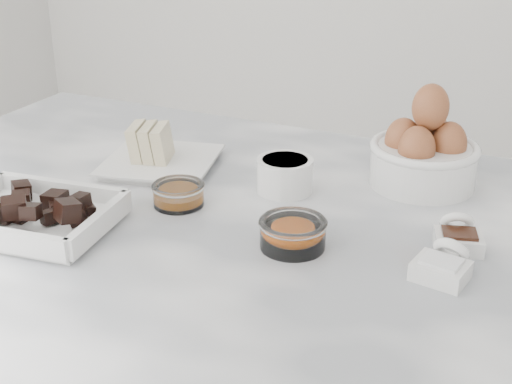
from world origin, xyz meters
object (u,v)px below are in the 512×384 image
(chocolate_dish, at_px, (31,211))
(salt_spoon, at_px, (443,265))
(egg_bowl, at_px, (424,153))
(sugar_ramekin, at_px, (285,173))
(vanilla_spoon, at_px, (458,236))
(butter_plate, at_px, (159,154))
(honey_bowl, at_px, (178,194))
(zest_bowl, at_px, (293,232))

(chocolate_dish, bearing_deg, salt_spoon, 11.07)
(egg_bowl, bearing_deg, sugar_ramekin, -148.66)
(vanilla_spoon, bearing_deg, butter_plate, 171.89)
(vanilla_spoon, relative_size, salt_spoon, 1.01)
(honey_bowl, bearing_deg, vanilla_spoon, 6.09)
(butter_plate, relative_size, salt_spoon, 2.51)
(butter_plate, distance_m, salt_spoon, 0.49)
(butter_plate, relative_size, zest_bowl, 2.33)
(chocolate_dish, xyz_separation_m, sugar_ramekin, (0.25, 0.24, 0.00))
(chocolate_dish, xyz_separation_m, egg_bowl, (0.42, 0.35, 0.03))
(butter_plate, distance_m, sugar_ramekin, 0.21)
(sugar_ramekin, xyz_separation_m, honey_bowl, (-0.11, -0.11, -0.01))
(sugar_ramekin, bearing_deg, egg_bowl, 31.34)
(butter_plate, height_order, honey_bowl, butter_plate)
(butter_plate, distance_m, honey_bowl, 0.14)
(egg_bowl, distance_m, vanilla_spoon, 0.20)
(sugar_ramekin, bearing_deg, butter_plate, 179.97)
(sugar_ramekin, xyz_separation_m, salt_spoon, (0.26, -0.14, -0.01))
(sugar_ramekin, height_order, vanilla_spoon, sugar_ramekin)
(egg_bowl, bearing_deg, honey_bowl, -143.55)
(butter_plate, xyz_separation_m, honey_bowl, (0.10, -0.11, -0.01))
(egg_bowl, xyz_separation_m, honey_bowl, (-0.29, -0.21, -0.03))
(salt_spoon, bearing_deg, sugar_ramekin, 150.47)
(butter_plate, xyz_separation_m, egg_bowl, (0.39, 0.11, 0.03))
(chocolate_dish, xyz_separation_m, honey_bowl, (0.14, 0.14, -0.01))
(butter_plate, relative_size, vanilla_spoon, 2.48)
(sugar_ramekin, xyz_separation_m, egg_bowl, (0.17, 0.11, 0.02))
(butter_plate, bearing_deg, chocolate_dish, -99.02)
(honey_bowl, bearing_deg, egg_bowl, 36.45)
(vanilla_spoon, xyz_separation_m, salt_spoon, (-0.00, -0.08, 0.00))
(egg_bowl, relative_size, honey_bowl, 2.16)
(sugar_ramekin, height_order, zest_bowl, sugar_ramekin)
(chocolate_dish, distance_m, butter_plate, 0.25)
(honey_bowl, bearing_deg, zest_bowl, -13.62)
(zest_bowl, height_order, salt_spoon, salt_spoon)
(zest_bowl, distance_m, salt_spoon, 0.18)
(zest_bowl, bearing_deg, sugar_ramekin, 116.23)
(butter_plate, relative_size, honey_bowl, 2.70)
(honey_bowl, relative_size, salt_spoon, 0.93)
(butter_plate, height_order, vanilla_spoon, butter_plate)
(chocolate_dish, distance_m, salt_spoon, 0.52)
(salt_spoon, bearing_deg, chocolate_dish, -168.93)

